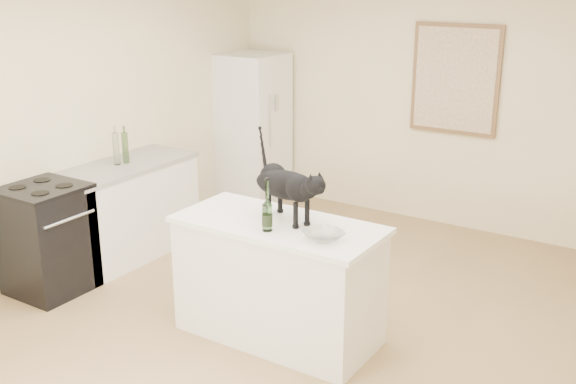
{
  "coord_description": "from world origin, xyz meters",
  "views": [
    {
      "loc": [
        2.63,
        -4.01,
        2.61
      ],
      "look_at": [
        0.15,
        -0.15,
        1.12
      ],
      "focal_mm": 43.01,
      "sensor_mm": 36.0,
      "label": 1
    }
  ],
  "objects_px": {
    "fridge": "(252,128)",
    "black_cat": "(287,189)",
    "stove": "(47,240)",
    "glass_bowl": "(324,236)",
    "wine_bottle": "(267,208)"
  },
  "relations": [
    {
      "from": "fridge",
      "to": "wine_bottle",
      "type": "xyz_separation_m",
      "value": [
        2.08,
        -2.73,
        0.21
      ]
    },
    {
      "from": "wine_bottle",
      "to": "black_cat",
      "type": "bearing_deg",
      "value": 91.24
    },
    {
      "from": "stove",
      "to": "wine_bottle",
      "type": "height_order",
      "value": "wine_bottle"
    },
    {
      "from": "black_cat",
      "to": "glass_bowl",
      "type": "xyz_separation_m",
      "value": [
        0.42,
        -0.2,
        -0.2
      ]
    },
    {
      "from": "fridge",
      "to": "wine_bottle",
      "type": "relative_size",
      "value": 5.15
    },
    {
      "from": "wine_bottle",
      "to": "glass_bowl",
      "type": "bearing_deg",
      "value": 7.47
    },
    {
      "from": "black_cat",
      "to": "wine_bottle",
      "type": "xyz_separation_m",
      "value": [
        0.01,
        -0.25,
        -0.07
      ]
    },
    {
      "from": "fridge",
      "to": "black_cat",
      "type": "xyz_separation_m",
      "value": [
        2.07,
        -2.47,
        0.28
      ]
    },
    {
      "from": "stove",
      "to": "black_cat",
      "type": "distance_m",
      "value": 2.23
    },
    {
      "from": "stove",
      "to": "wine_bottle",
      "type": "distance_m",
      "value": 2.18
    },
    {
      "from": "stove",
      "to": "fridge",
      "type": "relative_size",
      "value": 0.53
    },
    {
      "from": "stove",
      "to": "wine_bottle",
      "type": "relative_size",
      "value": 2.73
    },
    {
      "from": "fridge",
      "to": "black_cat",
      "type": "distance_m",
      "value": 3.24
    },
    {
      "from": "stove",
      "to": "glass_bowl",
      "type": "bearing_deg",
      "value": 6.36
    },
    {
      "from": "glass_bowl",
      "to": "black_cat",
      "type": "bearing_deg",
      "value": 154.41
    }
  ]
}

